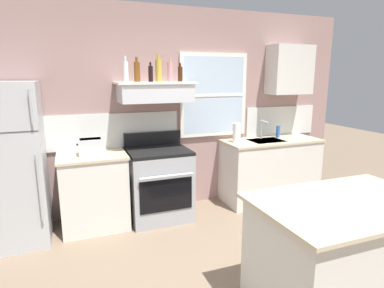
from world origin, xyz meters
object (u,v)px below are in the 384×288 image
at_px(refrigerator, 10,165).
at_px(stove_range, 159,183).
at_px(toaster, 91,146).
at_px(bottle_amber_wine, 137,71).
at_px(bottle_clear_tall, 126,71).
at_px(bottle_rose_pink, 170,72).
at_px(kitchen_island, 343,256).
at_px(paper_towel_roll, 237,133).
at_px(bottle_balsamic_dark, 151,74).
at_px(bottle_champagne_gold_foil, 159,70).
at_px(dish_soap_bottle, 278,132).
at_px(bottle_brown_stout, 180,74).

xyz_separation_m(refrigerator, stove_range, (1.65, 0.02, -0.42)).
height_order(toaster, bottle_amber_wine, bottle_amber_wine).
xyz_separation_m(bottle_clear_tall, bottle_rose_pink, (0.55, -0.01, -0.00)).
xyz_separation_m(bottle_amber_wine, kitchen_island, (1.10, -2.26, -1.41)).
xyz_separation_m(bottle_clear_tall, paper_towel_roll, (1.47, -0.09, -0.83)).
bearing_deg(bottle_balsamic_dark, bottle_rose_pink, 15.29).
xyz_separation_m(bottle_champagne_gold_foil, dish_soap_bottle, (1.82, 0.02, -0.89)).
bearing_deg(bottle_brown_stout, bottle_balsamic_dark, -168.40).
height_order(bottle_clear_tall, bottle_amber_wine, bottle_clear_tall).
bearing_deg(refrigerator, toaster, 3.93).
bearing_deg(bottle_balsamic_dark, bottle_brown_stout, 11.60).
relative_size(bottle_amber_wine, bottle_balsamic_dark, 1.26).
height_order(bottle_balsamic_dark, dish_soap_bottle, bottle_balsamic_dark).
height_order(dish_soap_bottle, kitchen_island, dish_soap_bottle).
bearing_deg(paper_towel_roll, bottle_clear_tall, 176.36).
bearing_deg(bottle_rose_pink, bottle_brown_stout, 4.03).
xyz_separation_m(bottle_clear_tall, bottle_champagne_gold_foil, (0.40, -0.01, 0.01)).
bearing_deg(bottle_champagne_gold_foil, dish_soap_bottle, 0.50).
bearing_deg(dish_soap_bottle, bottle_amber_wine, -179.64).
distance_m(refrigerator, bottle_balsamic_dark, 1.86).
relative_size(refrigerator, dish_soap_bottle, 9.80).
bearing_deg(refrigerator, bottle_champagne_gold_foil, 4.83).
bearing_deg(bottle_champagne_gold_foil, bottle_brown_stout, 1.37).
bearing_deg(stove_range, refrigerator, -179.21).
distance_m(bottle_rose_pink, paper_towel_roll, 1.24).
relative_size(toaster, bottle_balsamic_dark, 1.28).
height_order(bottle_brown_stout, dish_soap_bottle, bottle_brown_stout).
relative_size(stove_range, bottle_balsamic_dark, 4.70).
bearing_deg(kitchen_island, toaster, 127.89).
distance_m(bottle_amber_wine, dish_soap_bottle, 2.26).
distance_m(bottle_rose_pink, kitchen_island, 2.75).
relative_size(toaster, bottle_rose_pink, 1.02).
bearing_deg(bottle_brown_stout, paper_towel_roll, -6.60).
relative_size(toaster, bottle_champagne_gold_foil, 0.89).
bearing_deg(stove_range, bottle_brown_stout, 20.57).
bearing_deg(toaster, bottle_brown_stout, 4.64).
height_order(stove_range, bottle_balsamic_dark, bottle_balsamic_dark).
xyz_separation_m(dish_soap_bottle, kitchen_island, (-0.99, -2.28, -0.54)).
bearing_deg(kitchen_island, stove_range, 112.53).
bearing_deg(bottle_amber_wine, dish_soap_bottle, 0.36).
height_order(bottle_amber_wine, bottle_balsamic_dark, bottle_amber_wine).
relative_size(refrigerator, bottle_champagne_gold_foil, 5.28).
height_order(bottle_champagne_gold_foil, dish_soap_bottle, bottle_champagne_gold_foil).
distance_m(refrigerator, stove_range, 1.70).
distance_m(bottle_clear_tall, bottle_rose_pink, 0.55).
relative_size(refrigerator, bottle_brown_stout, 7.66).
relative_size(bottle_clear_tall, bottle_balsamic_dark, 1.31).
bearing_deg(bottle_balsamic_dark, bottle_champagne_gold_foil, 32.08).
bearing_deg(paper_towel_roll, refrigerator, -178.76).
xyz_separation_m(bottle_clear_tall, bottle_brown_stout, (0.69, -0.00, -0.03)).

